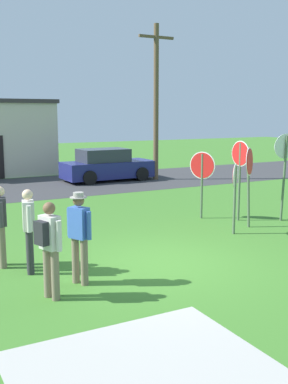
% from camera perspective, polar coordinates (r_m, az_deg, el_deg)
% --- Properties ---
extents(ground_plane, '(80.00, 80.00, 0.00)m').
position_cam_1_polar(ground_plane, '(9.97, 1.96, -8.78)').
color(ground_plane, '#3D7528').
extents(street_asphalt, '(60.00, 6.40, 0.01)m').
position_cam_1_polar(street_asphalt, '(20.50, -14.42, 0.51)').
color(street_asphalt, '#38383A').
rests_on(street_asphalt, ground).
extents(concrete_path, '(3.20, 2.40, 0.01)m').
position_cam_1_polar(concrete_path, '(6.25, -0.48, -20.55)').
color(concrete_path, '#ADAAA3').
rests_on(concrete_path, ground).
extents(utility_pole, '(1.80, 0.24, 7.22)m').
position_cam_1_polar(utility_pole, '(22.21, 1.49, 11.28)').
color(utility_pole, brown).
rests_on(utility_pole, ground).
extents(parked_car_on_street, '(4.33, 2.08, 1.51)m').
position_cam_1_polar(parked_car_on_street, '(22.06, -4.57, 3.21)').
color(parked_car_on_street, navy).
rests_on(parked_car_on_street, ground).
extents(stop_sign_center_cluster, '(0.72, 0.20, 2.58)m').
position_cam_1_polar(stop_sign_center_cluster, '(14.10, 16.91, 3.53)').
color(stop_sign_center_cluster, '#51664C').
rests_on(stop_sign_center_cluster, ground).
extents(stop_sign_low_front, '(0.41, 0.73, 2.03)m').
position_cam_1_polar(stop_sign_low_front, '(14.00, 7.15, 2.33)').
color(stop_sign_low_front, '#51664C').
rests_on(stop_sign_low_front, ground).
extents(stop_sign_leaning_right, '(0.65, 0.50, 2.23)m').
position_cam_1_polar(stop_sign_leaning_right, '(13.11, 12.80, 2.30)').
color(stop_sign_leaning_right, '#51664C').
rests_on(stop_sign_leaning_right, ground).
extents(stop_sign_rear_left, '(0.50, 0.42, 1.87)m').
position_cam_1_polar(stop_sign_rear_left, '(12.30, 11.11, 0.58)').
color(stop_sign_rear_left, '#51664C').
rests_on(stop_sign_rear_left, ground).
extents(stop_sign_rear_right, '(0.07, 0.75, 2.37)m').
position_cam_1_polar(stop_sign_rear_right, '(13.87, 11.70, 3.09)').
color(stop_sign_rear_right, '#51664C').
rests_on(stop_sign_rear_right, ground).
extents(person_in_teal, '(0.29, 0.56, 1.69)m').
position_cam_1_polar(person_in_teal, '(9.44, -13.98, -4.11)').
color(person_in_teal, '#2D2D33').
rests_on(person_in_teal, ground).
extents(person_near_signs, '(0.43, 0.54, 1.69)m').
position_cam_1_polar(person_near_signs, '(8.03, -11.58, -6.22)').
color(person_near_signs, '#7A6B56').
rests_on(person_near_signs, ground).
extents(person_in_dark_shirt, '(0.36, 0.52, 1.74)m').
position_cam_1_polar(person_in_dark_shirt, '(8.64, -7.97, -4.97)').
color(person_in_dark_shirt, '#7A6B56').
rests_on(person_in_dark_shirt, ground).
extents(person_with_sunhat, '(0.27, 0.57, 1.69)m').
position_cam_1_polar(person_with_sunhat, '(9.97, -17.19, -3.53)').
color(person_with_sunhat, '#7A6B56').
rests_on(person_with_sunhat, ground).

